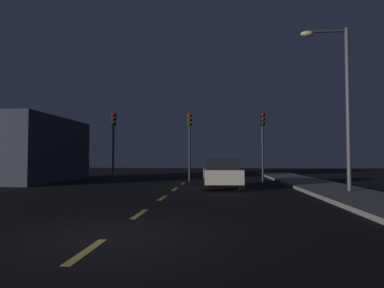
# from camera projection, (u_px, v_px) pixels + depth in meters

# --- Properties ---
(ground_plane) EXTENTS (80.00, 80.00, 0.00)m
(ground_plane) POSITION_uv_depth(u_px,v_px,m) (165.00, 196.00, 13.84)
(ground_plane) COLOR black
(sidewalk_curb_right) EXTENTS (3.00, 40.00, 0.15)m
(sidewalk_curb_right) POSITION_uv_depth(u_px,v_px,m) (356.00, 196.00, 13.25)
(sidewalk_curb_right) COLOR gray
(sidewalk_curb_right) RESTS_ON ground_plane
(lane_stripe_nearest) EXTENTS (0.16, 1.60, 0.01)m
(lane_stripe_nearest) POSITION_uv_depth(u_px,v_px,m) (87.00, 251.00, 5.68)
(lane_stripe_nearest) COLOR #EACC4C
(lane_stripe_nearest) RESTS_ON ground_plane
(lane_stripe_second) EXTENTS (0.16, 1.60, 0.01)m
(lane_stripe_second) POSITION_uv_depth(u_px,v_px,m) (140.00, 214.00, 9.46)
(lane_stripe_second) COLOR #EACC4C
(lane_stripe_second) RESTS_ON ground_plane
(lane_stripe_third) EXTENTS (0.16, 1.60, 0.01)m
(lane_stripe_third) POSITION_uv_depth(u_px,v_px,m) (162.00, 198.00, 13.25)
(lane_stripe_third) COLOR #EACC4C
(lane_stripe_third) RESTS_ON ground_plane
(lane_stripe_fourth) EXTENTS (0.16, 1.60, 0.01)m
(lane_stripe_fourth) POSITION_uv_depth(u_px,v_px,m) (175.00, 189.00, 17.03)
(lane_stripe_fourth) COLOR #EACC4C
(lane_stripe_fourth) RESTS_ON ground_plane
(lane_stripe_fifth) EXTENTS (0.16, 1.60, 0.01)m
(lane_stripe_fifth) POSITION_uv_depth(u_px,v_px,m) (183.00, 183.00, 20.82)
(lane_stripe_fifth) COLOR #EACC4C
(lane_stripe_fifth) RESTS_ON ground_plane
(traffic_signal_left) EXTENTS (0.32, 0.38, 4.67)m
(traffic_signal_left) POSITION_uv_depth(u_px,v_px,m) (113.00, 133.00, 23.47)
(traffic_signal_left) COLOR #4C4C51
(traffic_signal_left) RESTS_ON ground_plane
(traffic_signal_center) EXTENTS (0.32, 0.38, 4.57)m
(traffic_signal_center) POSITION_uv_depth(u_px,v_px,m) (190.00, 133.00, 23.05)
(traffic_signal_center) COLOR #2D2D30
(traffic_signal_center) RESTS_ON ground_plane
(traffic_signal_right) EXTENTS (0.32, 0.38, 4.61)m
(traffic_signal_right) POSITION_uv_depth(u_px,v_px,m) (263.00, 133.00, 22.66)
(traffic_signal_right) COLOR #2D2D30
(traffic_signal_right) RESTS_ON ground_plane
(car_stopped_ahead) EXTENTS (2.13, 4.13, 1.56)m
(car_stopped_ahead) POSITION_uv_depth(u_px,v_px,m) (222.00, 173.00, 17.42)
(car_stopped_ahead) COLOR beige
(car_stopped_ahead) RESTS_ON ground_plane
(street_lamp_right) EXTENTS (2.07, 0.36, 7.25)m
(street_lamp_right) POSITION_uv_depth(u_px,v_px,m) (340.00, 93.00, 14.84)
(street_lamp_right) COLOR #4C4C51
(street_lamp_right) RESTS_ON ground_plane
(storefront_left) EXTENTS (4.48, 8.64, 4.22)m
(storefront_left) POSITION_uv_depth(u_px,v_px,m) (32.00, 150.00, 22.68)
(storefront_left) COLOR #333847
(storefront_left) RESTS_ON ground_plane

